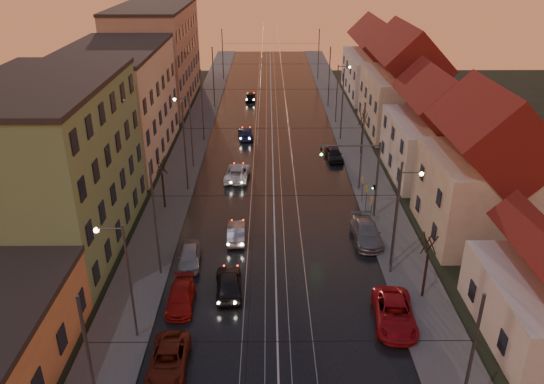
{
  "coord_description": "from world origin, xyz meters",
  "views": [
    {
      "loc": [
        -0.55,
        -24.38,
        22.39
      ],
      "look_at": [
        -0.2,
        17.94,
        2.6
      ],
      "focal_mm": 35.0,
      "sensor_mm": 36.0,
      "label": 1
    }
  ],
  "objects_px": {
    "traffic_light_mast": "(366,171)",
    "parked_right_0": "(394,313)",
    "driving_car_0": "(229,283)",
    "street_lamp_3": "(339,88)",
    "street_lamp_0": "(124,272)",
    "parked_left_3": "(189,256)",
    "parked_right_1": "(367,233)",
    "driving_car_4": "(251,96)",
    "driving_car_1": "(236,232)",
    "parked_right_2": "(334,154)",
    "parked_left_2": "(181,297)",
    "parked_left_1": "(168,360)",
    "driving_car_2": "(238,172)",
    "street_lamp_1": "(400,209)",
    "street_lamp_2": "(188,125)",
    "driving_car_3": "(246,133)"
  },
  "relations": [
    {
      "from": "street_lamp_0",
      "to": "driving_car_2",
      "type": "distance_m",
      "value": 25.79
    },
    {
      "from": "driving_car_0",
      "to": "driving_car_3",
      "type": "relative_size",
      "value": 1.02
    },
    {
      "from": "parked_left_3",
      "to": "street_lamp_3",
      "type": "bearing_deg",
      "value": 62.56
    },
    {
      "from": "parked_left_2",
      "to": "parked_right_0",
      "type": "height_order",
      "value": "parked_right_0"
    },
    {
      "from": "street_lamp_1",
      "to": "street_lamp_2",
      "type": "bearing_deg",
      "value": 132.32
    },
    {
      "from": "parked_right_1",
      "to": "parked_left_2",
      "type": "bearing_deg",
      "value": -150.14
    },
    {
      "from": "driving_car_0",
      "to": "street_lamp_3",
      "type": "bearing_deg",
      "value": -112.32
    },
    {
      "from": "street_lamp_0",
      "to": "parked_right_2",
      "type": "bearing_deg",
      "value": 61.94
    },
    {
      "from": "parked_right_0",
      "to": "parked_right_1",
      "type": "height_order",
      "value": "parked_right_1"
    },
    {
      "from": "driving_car_3",
      "to": "traffic_light_mast",
      "type": "bearing_deg",
      "value": 111.5
    },
    {
      "from": "street_lamp_2",
      "to": "driving_car_4",
      "type": "bearing_deg",
      "value": 78.13
    },
    {
      "from": "street_lamp_1",
      "to": "parked_left_3",
      "type": "bearing_deg",
      "value": 178.46
    },
    {
      "from": "traffic_light_mast",
      "to": "parked_right_0",
      "type": "relative_size",
      "value": 1.32
    },
    {
      "from": "driving_car_2",
      "to": "parked_left_2",
      "type": "relative_size",
      "value": 1.19
    },
    {
      "from": "parked_left_2",
      "to": "parked_left_3",
      "type": "height_order",
      "value": "parked_left_3"
    },
    {
      "from": "parked_right_1",
      "to": "driving_car_0",
      "type": "bearing_deg",
      "value": -148.49
    },
    {
      "from": "traffic_light_mast",
      "to": "driving_car_4",
      "type": "bearing_deg",
      "value": 105.83
    },
    {
      "from": "parked_right_1",
      "to": "driving_car_4",
      "type": "bearing_deg",
      "value": 102.54
    },
    {
      "from": "driving_car_2",
      "to": "driving_car_4",
      "type": "xyz_separation_m",
      "value": [
        0.48,
        30.86,
        -0.05
      ]
    },
    {
      "from": "driving_car_2",
      "to": "street_lamp_3",
      "type": "bearing_deg",
      "value": -119.91
    },
    {
      "from": "parked_left_1",
      "to": "parked_right_0",
      "type": "height_order",
      "value": "parked_right_0"
    },
    {
      "from": "street_lamp_1",
      "to": "driving_car_3",
      "type": "bearing_deg",
      "value": 112.73
    },
    {
      "from": "driving_car_3",
      "to": "parked_left_1",
      "type": "bearing_deg",
      "value": 79.8
    },
    {
      "from": "parked_left_1",
      "to": "parked_right_2",
      "type": "xyz_separation_m",
      "value": [
        13.33,
        32.93,
        0.05
      ]
    },
    {
      "from": "driving_car_0",
      "to": "parked_left_3",
      "type": "height_order",
      "value": "driving_car_0"
    },
    {
      "from": "street_lamp_0",
      "to": "street_lamp_2",
      "type": "height_order",
      "value": "same"
    },
    {
      "from": "driving_car_0",
      "to": "driving_car_3",
      "type": "height_order",
      "value": "driving_car_0"
    },
    {
      "from": "street_lamp_3",
      "to": "traffic_light_mast",
      "type": "xyz_separation_m",
      "value": [
        -1.11,
        -28.0,
        -0.29
      ]
    },
    {
      "from": "street_lamp_1",
      "to": "street_lamp_2",
      "type": "distance_m",
      "value": 27.05
    },
    {
      "from": "driving_car_4",
      "to": "parked_right_2",
      "type": "xyz_separation_m",
      "value": [
        10.26,
        -25.57,
        0.04
      ]
    },
    {
      "from": "parked_right_2",
      "to": "parked_right_0",
      "type": "bearing_deg",
      "value": -94.77
    },
    {
      "from": "street_lamp_0",
      "to": "parked_left_3",
      "type": "bearing_deg",
      "value": 73.52
    },
    {
      "from": "driving_car_3",
      "to": "parked_left_1",
      "type": "relative_size",
      "value": 0.94
    },
    {
      "from": "street_lamp_3",
      "to": "parked_right_2",
      "type": "xyz_separation_m",
      "value": [
        -2.12,
        -13.82,
        -4.18
      ]
    },
    {
      "from": "driving_car_2",
      "to": "parked_right_0",
      "type": "xyz_separation_m",
      "value": [
        11.35,
        -23.62,
        0.05
      ]
    },
    {
      "from": "parked_left_3",
      "to": "driving_car_0",
      "type": "bearing_deg",
      "value": -51.78
    },
    {
      "from": "traffic_light_mast",
      "to": "driving_car_1",
      "type": "xyz_separation_m",
      "value": [
        -11.21,
        -3.84,
        -3.92
      ]
    },
    {
      "from": "street_lamp_1",
      "to": "parked_right_1",
      "type": "bearing_deg",
      "value": 111.36
    },
    {
      "from": "street_lamp_3",
      "to": "parked_right_1",
      "type": "relative_size",
      "value": 1.53
    },
    {
      "from": "parked_left_1",
      "to": "parked_left_3",
      "type": "relative_size",
      "value": 1.15
    },
    {
      "from": "parked_right_0",
      "to": "parked_right_1",
      "type": "relative_size",
      "value": 1.04
    },
    {
      "from": "parked_right_0",
      "to": "parked_left_3",
      "type": "bearing_deg",
      "value": 158.1
    },
    {
      "from": "parked_left_2",
      "to": "parked_right_1",
      "type": "bearing_deg",
      "value": 29.85
    },
    {
      "from": "parked_right_2",
      "to": "driving_car_1",
      "type": "bearing_deg",
      "value": -125.5
    },
    {
      "from": "street_lamp_2",
      "to": "parked_right_2",
      "type": "distance_m",
      "value": 16.76
    },
    {
      "from": "parked_right_0",
      "to": "parked_right_2",
      "type": "distance_m",
      "value": 28.92
    },
    {
      "from": "street_lamp_0",
      "to": "parked_left_3",
      "type": "xyz_separation_m",
      "value": [
        2.49,
        8.42,
        -4.19
      ]
    },
    {
      "from": "street_lamp_1",
      "to": "driving_car_0",
      "type": "distance_m",
      "value": 13.5
    },
    {
      "from": "street_lamp_3",
      "to": "parked_right_1",
      "type": "height_order",
      "value": "street_lamp_3"
    },
    {
      "from": "driving_car_1",
      "to": "parked_right_0",
      "type": "height_order",
      "value": "parked_right_0"
    }
  ]
}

